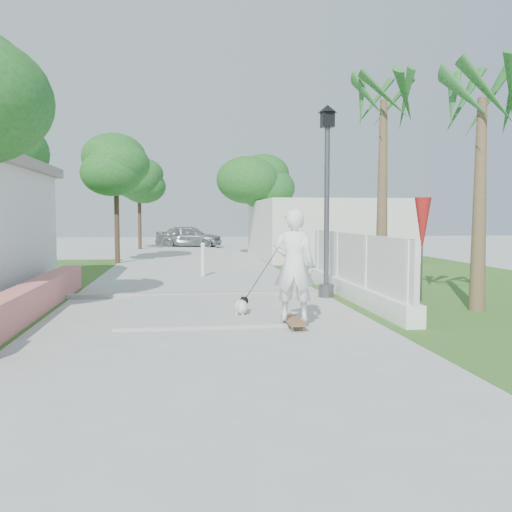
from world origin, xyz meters
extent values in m
plane|color=#B7B7B2|center=(0.00, 0.00, 0.00)|extent=(90.00, 90.00, 0.00)
cube|color=#B7B7B2|center=(0.00, 20.00, 0.03)|extent=(3.20, 36.00, 0.06)
cube|color=#999993|center=(0.00, 6.00, 0.05)|extent=(6.50, 0.25, 0.10)
cube|color=#396820|center=(7.00, 8.00, 0.01)|extent=(8.00, 20.00, 0.01)
cube|color=#D97A6F|center=(-3.30, 4.00, 0.30)|extent=(0.45, 8.00, 0.60)
cube|color=white|center=(3.40, 5.00, 0.20)|extent=(0.35, 7.00, 0.40)
cube|color=white|center=(3.40, 5.00, 0.95)|extent=(0.10, 7.00, 1.10)
cube|color=white|center=(3.40, 1.80, 0.75)|extent=(0.14, 0.14, 1.50)
cube|color=white|center=(3.40, 4.00, 0.75)|extent=(0.14, 0.14, 1.50)
cube|color=white|center=(3.40, 6.20, 0.75)|extent=(0.14, 0.14, 1.50)
cube|color=white|center=(3.40, 8.20, 0.75)|extent=(0.14, 0.14, 1.50)
cube|color=silver|center=(6.00, 18.00, 1.30)|extent=(6.00, 8.00, 2.60)
cylinder|color=#59595E|center=(2.90, 5.50, 0.15)|extent=(0.36, 0.36, 0.30)
cylinder|color=#59595E|center=(2.90, 5.50, 2.00)|extent=(0.12, 0.12, 4.00)
cube|color=black|center=(2.90, 5.50, 4.10)|extent=(0.28, 0.28, 0.35)
cone|color=black|center=(2.90, 5.50, 4.35)|extent=(0.44, 0.44, 0.18)
cylinder|color=white|center=(0.20, 10.00, 0.50)|extent=(0.12, 0.12, 1.00)
sphere|color=white|center=(0.20, 10.00, 1.02)|extent=(0.14, 0.14, 0.14)
cylinder|color=#59595E|center=(4.80, 4.50, 1.00)|extent=(0.04, 0.04, 2.00)
cone|color=red|center=(4.80, 4.50, 1.70)|extent=(0.36, 0.36, 1.20)
cylinder|color=#4C3826|center=(-3.00, 16.00, 1.92)|extent=(0.20, 0.20, 3.85)
ellipsoid|color=#1A5217|center=(-3.00, 16.00, 3.58)|extent=(3.40, 3.40, 2.55)
ellipsoid|color=#1A5217|center=(-2.80, 15.80, 3.92)|extent=(2.89, 2.89, 2.18)
ellipsoid|color=#1A5217|center=(-3.20, 16.20, 4.28)|extent=(2.55, 2.55, 1.90)
cylinder|color=#4C3826|center=(3.20, 20.00, 1.75)|extent=(0.20, 0.20, 3.50)
ellipsoid|color=#1A5217|center=(3.20, 20.00, 3.25)|extent=(3.00, 3.00, 2.25)
ellipsoid|color=#1A5217|center=(3.40, 19.80, 3.60)|extent=(2.55, 2.55, 1.92)
ellipsoid|color=#1A5217|center=(3.00, 20.20, 3.95)|extent=(2.25, 2.25, 1.68)
cylinder|color=#4C3826|center=(-2.80, 26.00, 1.92)|extent=(0.20, 0.20, 3.85)
ellipsoid|color=#1A5217|center=(-2.80, 26.00, 3.58)|extent=(3.20, 3.20, 2.40)
ellipsoid|color=#1A5217|center=(-2.60, 25.80, 3.92)|extent=(2.72, 2.72, 2.05)
ellipsoid|color=#1A5217|center=(-3.00, 26.20, 4.28)|extent=(2.40, 2.40, 1.79)
cone|color=brown|center=(4.60, 6.50, 2.40)|extent=(0.32, 0.32, 4.80)
cone|color=brown|center=(5.40, 3.20, 2.10)|extent=(0.32, 0.32, 4.20)
cube|color=brown|center=(1.44, 2.04, 0.11)|extent=(0.54, 1.02, 0.03)
imported|color=white|center=(1.44, 2.04, 1.07)|extent=(0.79, 0.63, 1.89)
cylinder|color=gray|center=(1.35, 1.68, 0.04)|extent=(0.03, 0.07, 0.07)
cylinder|color=gray|center=(1.52, 1.68, 0.04)|extent=(0.03, 0.07, 0.07)
cylinder|color=gray|center=(1.35, 2.39, 0.04)|extent=(0.03, 0.07, 0.07)
cylinder|color=gray|center=(1.52, 2.39, 0.04)|extent=(0.03, 0.07, 0.07)
ellipsoid|color=silver|center=(0.64, 3.08, 0.20)|extent=(0.39, 0.48, 0.26)
sphere|color=black|center=(0.72, 3.26, 0.28)|extent=(0.17, 0.17, 0.17)
sphere|color=silver|center=(0.75, 3.34, 0.26)|extent=(0.08, 0.08, 0.08)
cone|color=black|center=(0.68, 3.28, 0.36)|extent=(0.05, 0.05, 0.06)
cone|color=black|center=(0.76, 3.25, 0.36)|extent=(0.05, 0.05, 0.06)
cylinder|color=silver|center=(0.63, 3.19, 0.06)|extent=(0.04, 0.04, 0.12)
cylinder|color=silver|center=(0.74, 3.15, 0.06)|extent=(0.04, 0.04, 0.12)
cylinder|color=silver|center=(0.55, 3.01, 0.06)|extent=(0.04, 0.04, 0.12)
cylinder|color=silver|center=(0.66, 2.97, 0.06)|extent=(0.04, 0.04, 0.12)
cylinder|color=silver|center=(0.57, 2.90, 0.27)|extent=(0.06, 0.10, 0.10)
imported|color=#A2A4AA|center=(0.04, 27.27, 0.67)|extent=(4.25, 2.67, 1.35)
camera|label=1|loc=(-0.46, -7.42, 1.89)|focal=40.00mm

